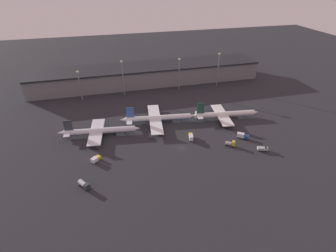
# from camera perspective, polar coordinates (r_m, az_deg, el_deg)

# --- Properties ---
(ground) EXTENTS (600.00, 600.00, 0.00)m
(ground) POSITION_cam_1_polar(r_m,az_deg,el_deg) (144.73, 2.96, -4.88)
(ground) COLOR #26262B
(terminal_building) EXTENTS (189.83, 30.07, 15.28)m
(terminal_building) POSITION_cam_1_polar(r_m,az_deg,el_deg) (226.94, -4.43, 11.17)
(terminal_building) COLOR slate
(terminal_building) RESTS_ON ground
(airplane_0) EXTENTS (47.78, 29.78, 11.24)m
(airplane_0) POSITION_cam_1_polar(r_m,az_deg,el_deg) (158.84, -14.81, -1.07)
(airplane_0) COLOR silver
(airplane_0) RESTS_ON ground
(airplane_1) EXTENTS (48.12, 38.61, 11.64)m
(airplane_1) POSITION_cam_1_polar(r_m,az_deg,el_deg) (167.02, -2.36, 1.72)
(airplane_1) COLOR white
(airplane_1) RESTS_ON ground
(airplane_2) EXTENTS (46.03, 29.75, 12.19)m
(airplane_2) POSITION_cam_1_polar(r_m,az_deg,el_deg) (175.17, 12.09, 2.50)
(airplane_2) COLOR white
(airplane_2) RESTS_ON ground
(service_vehicle_0) EXTENTS (5.60, 6.50, 3.12)m
(service_vehicle_0) POSITION_cam_1_polar(r_m,az_deg,el_deg) (126.27, -17.82, -12.01)
(service_vehicle_0) COLOR #282D38
(service_vehicle_0) RESTS_ON ground
(service_vehicle_1) EXTENTS (6.03, 4.08, 2.87)m
(service_vehicle_1) POSITION_cam_1_polar(r_m,az_deg,el_deg) (151.03, 19.94, -4.65)
(service_vehicle_1) COLOR #9EA3A8
(service_vehicle_1) RESTS_ON ground
(service_vehicle_2) EXTENTS (5.50, 5.45, 2.71)m
(service_vehicle_2) POSITION_cam_1_polar(r_m,az_deg,el_deg) (139.52, -15.48, -6.96)
(service_vehicle_2) COLOR gold
(service_vehicle_2) RESTS_ON ground
(service_vehicle_3) EXTENTS (5.50, 4.14, 3.34)m
(service_vehicle_3) POSITION_cam_1_polar(r_m,az_deg,el_deg) (149.52, 13.43, -3.70)
(service_vehicle_3) COLOR gold
(service_vehicle_3) RESTS_ON ground
(service_vehicle_4) EXTENTS (3.64, 6.59, 3.22)m
(service_vehicle_4) POSITION_cam_1_polar(r_m,az_deg,el_deg) (151.29, 5.01, -2.36)
(service_vehicle_4) COLOR gold
(service_vehicle_4) RESTS_ON ground
(service_vehicle_5) EXTENTS (6.65, 5.73, 3.14)m
(service_vehicle_5) POSITION_cam_1_polar(r_m,az_deg,el_deg) (157.85, 15.86, -2.02)
(service_vehicle_5) COLOR #195199
(service_vehicle_5) RESTS_ON ground
(lamp_post_0) EXTENTS (1.80, 1.80, 22.36)m
(lamp_post_0) POSITION_cam_1_polar(r_m,az_deg,el_deg) (203.49, -18.75, 9.22)
(lamp_post_0) COLOR slate
(lamp_post_0) RESTS_ON ground
(lamp_post_1) EXTENTS (1.80, 1.80, 27.33)m
(lamp_post_1) POSITION_cam_1_polar(r_m,az_deg,el_deg) (202.24, -9.85, 11.12)
(lamp_post_1) COLOR slate
(lamp_post_1) RESTS_ON ground
(lamp_post_2) EXTENTS (1.80, 1.80, 25.71)m
(lamp_post_2) POSITION_cam_1_polar(r_m,az_deg,el_deg) (210.22, 2.47, 12.07)
(lamp_post_2) COLOR slate
(lamp_post_2) RESTS_ON ground
(lamp_post_3) EXTENTS (1.80, 1.80, 27.61)m
(lamp_post_3) POSITION_cam_1_polar(r_m,az_deg,el_deg) (221.33, 10.93, 12.82)
(lamp_post_3) COLOR slate
(lamp_post_3) RESTS_ON ground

